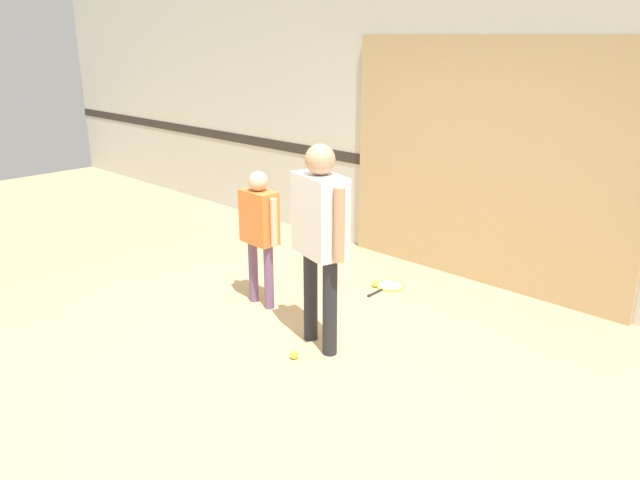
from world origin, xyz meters
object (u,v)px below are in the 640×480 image
Objects in this scene: person_instructor at (320,226)px; tennis_ball_by_spare_racket at (375,284)px; tennis_ball_near_instructor at (294,355)px; person_student_left at (259,224)px; racket_spare_on_floor at (389,286)px.

tennis_ball_by_spare_racket is at bearing 125.05° from person_instructor.
person_instructor reaches higher than tennis_ball_near_instructor.
person_student_left is 2.40× the size of racket_spare_on_floor.
person_student_left is 1.37m from tennis_ball_by_spare_racket.
person_student_left is 1.31m from tennis_ball_near_instructor.
tennis_ball_by_spare_racket is (-0.45, 1.55, 0.00)m from tennis_ball_near_instructor.
person_instructor is at bearing 90.85° from tennis_ball_near_instructor.
person_student_left reaches higher than tennis_ball_by_spare_racket.
tennis_ball_near_instructor is (0.00, -0.29, -0.97)m from person_instructor.
person_student_left is at bearing -29.62° from racket_spare_on_floor.
person_student_left is at bearing -115.64° from tennis_ball_by_spare_racket.
person_student_left reaches higher than tennis_ball_near_instructor.
racket_spare_on_floor is (-0.36, 1.36, -0.99)m from person_instructor.
tennis_ball_near_instructor is at bearing -24.98° from person_student_left.
person_student_left is at bearing 152.18° from tennis_ball_near_instructor.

